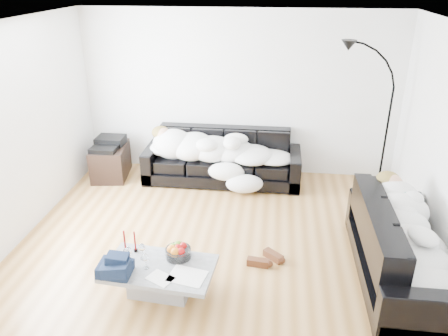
# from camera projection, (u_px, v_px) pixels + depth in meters

# --- Properties ---
(ground) EXTENTS (5.00, 5.00, 0.00)m
(ground) POSITION_uv_depth(u_px,v_px,m) (221.00, 244.00, 5.41)
(ground) COLOR #98632D
(ground) RESTS_ON ground
(wall_back) EXTENTS (5.00, 0.02, 2.60)m
(wall_back) POSITION_uv_depth(u_px,v_px,m) (239.00, 94.00, 6.90)
(wall_back) COLOR silver
(wall_back) RESTS_ON ground
(wall_left) EXTENTS (0.02, 4.50, 2.60)m
(wall_left) POSITION_uv_depth(u_px,v_px,m) (11.00, 137.00, 5.15)
(wall_left) COLOR silver
(wall_left) RESTS_ON ground
(ceiling) EXTENTS (5.00, 5.00, 0.00)m
(ceiling) POSITION_uv_depth(u_px,v_px,m) (220.00, 25.00, 4.33)
(ceiling) COLOR white
(ceiling) RESTS_ON ground
(sofa_back) EXTENTS (2.45, 0.85, 0.80)m
(sofa_back) POSITION_uv_depth(u_px,v_px,m) (222.00, 157.00, 6.90)
(sofa_back) COLOR black
(sofa_back) RESTS_ON ground
(sofa_right) EXTENTS (0.89, 2.07, 0.84)m
(sofa_right) POSITION_uv_depth(u_px,v_px,m) (404.00, 245.00, 4.67)
(sofa_right) COLOR black
(sofa_right) RESTS_ON ground
(sleeper_back) EXTENTS (2.07, 0.72, 0.41)m
(sleeper_back) POSITION_uv_depth(u_px,v_px,m) (222.00, 145.00, 6.76)
(sleeper_back) COLOR white
(sleeper_back) RESTS_ON sofa_back
(sleeper_right) EXTENTS (0.75, 1.78, 0.43)m
(sleeper_right) POSITION_uv_depth(u_px,v_px,m) (408.00, 227.00, 4.58)
(sleeper_right) COLOR white
(sleeper_right) RESTS_ON sofa_right
(teal_cushion) EXTENTS (0.42, 0.38, 0.20)m
(teal_cushion) POSITION_uv_depth(u_px,v_px,m) (389.00, 192.00, 5.13)
(teal_cushion) COLOR #0F6E65
(teal_cushion) RESTS_ON sofa_right
(coffee_table) EXTENTS (1.17, 0.74, 0.33)m
(coffee_table) POSITION_uv_depth(u_px,v_px,m) (160.00, 279.00, 4.54)
(coffee_table) COLOR #939699
(coffee_table) RESTS_ON ground
(fruit_bowl) EXTENTS (0.30, 0.30, 0.17)m
(fruit_bowl) POSITION_uv_depth(u_px,v_px,m) (178.00, 250.00, 4.59)
(fruit_bowl) COLOR white
(fruit_bowl) RESTS_ON coffee_table
(wine_glass_a) EXTENTS (0.09, 0.09, 0.18)m
(wine_glass_a) POSITION_uv_depth(u_px,v_px,m) (142.00, 251.00, 4.56)
(wine_glass_a) COLOR white
(wine_glass_a) RESTS_ON coffee_table
(wine_glass_b) EXTENTS (0.10, 0.10, 0.18)m
(wine_glass_b) POSITION_uv_depth(u_px,v_px,m) (128.00, 255.00, 4.50)
(wine_glass_b) COLOR white
(wine_glass_b) RESTS_ON coffee_table
(wine_glass_c) EXTENTS (0.09, 0.09, 0.17)m
(wine_glass_c) POSITION_uv_depth(u_px,v_px,m) (146.00, 261.00, 4.42)
(wine_glass_c) COLOR white
(wine_glass_c) RESTS_ON coffee_table
(candle_left) EXTENTS (0.06, 0.06, 0.26)m
(candle_left) POSITION_uv_depth(u_px,v_px,m) (125.00, 242.00, 4.65)
(candle_left) COLOR maroon
(candle_left) RESTS_ON coffee_table
(candle_right) EXTENTS (0.06, 0.06, 0.24)m
(candle_right) POSITION_uv_depth(u_px,v_px,m) (135.00, 242.00, 4.67)
(candle_right) COLOR maroon
(candle_right) RESTS_ON coffee_table
(newspaper_a) EXTENTS (0.41, 0.34, 0.01)m
(newspaper_a) POSITION_uv_depth(u_px,v_px,m) (187.00, 276.00, 4.33)
(newspaper_a) COLOR silver
(newspaper_a) RESTS_ON coffee_table
(newspaper_b) EXTENTS (0.31, 0.28, 0.01)m
(newspaper_b) POSITION_uv_depth(u_px,v_px,m) (160.00, 278.00, 4.30)
(newspaper_b) COLOR silver
(newspaper_b) RESTS_ON coffee_table
(navy_jacket) EXTENTS (0.37, 0.32, 0.18)m
(navy_jacket) POSITION_uv_depth(u_px,v_px,m) (112.00, 262.00, 4.26)
(navy_jacket) COLOR black
(navy_jacket) RESTS_ON coffee_table
(shoes) EXTENTS (0.50, 0.43, 0.10)m
(shoes) POSITION_uv_depth(u_px,v_px,m) (265.00, 259.00, 5.05)
(shoes) COLOR #472311
(shoes) RESTS_ON ground
(av_cabinet) EXTENTS (0.62, 0.82, 0.52)m
(av_cabinet) POSITION_uv_depth(u_px,v_px,m) (111.00, 161.00, 7.09)
(av_cabinet) COLOR black
(av_cabinet) RESTS_ON ground
(stereo) EXTENTS (0.44, 0.34, 0.13)m
(stereo) POSITION_uv_depth(u_px,v_px,m) (108.00, 143.00, 6.96)
(stereo) COLOR black
(stereo) RESTS_ON av_cabinet
(floor_lamp) EXTENTS (0.76, 0.42, 1.97)m
(floor_lamp) POSITION_uv_depth(u_px,v_px,m) (387.00, 129.00, 6.33)
(floor_lamp) COLOR black
(floor_lamp) RESTS_ON ground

